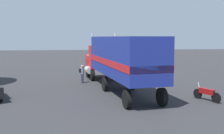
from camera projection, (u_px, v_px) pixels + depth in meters
name	position (u px, v px, depth m)	size (l,w,h in m)	color
ground_plane	(99.00, 78.00, 26.79)	(120.00, 120.00, 0.00)	#2D2D30
lane_stripe_near	(139.00, 82.00, 24.67)	(4.40, 0.16, 0.01)	silver
lane_stripe_mid	(159.00, 79.00, 26.31)	(4.40, 0.16, 0.01)	silver
semi_truck	(118.00, 58.00, 20.51)	(14.37, 4.71, 4.50)	red
person_bystander	(82.00, 73.00, 23.82)	(0.36, 0.47, 1.63)	#2D3347
motorcycle	(207.00, 93.00, 17.22)	(1.97, 0.95, 1.12)	black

